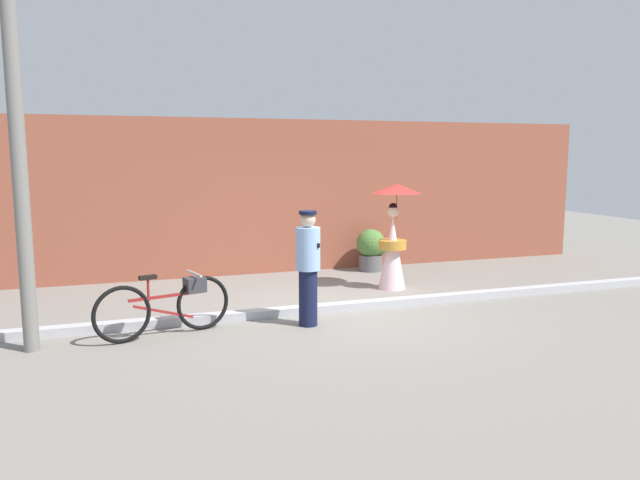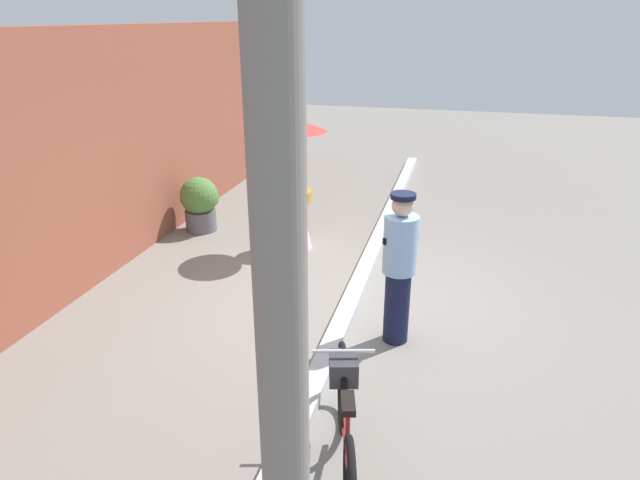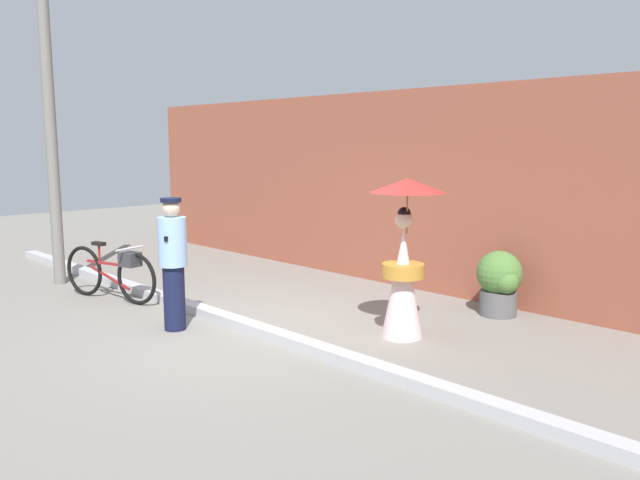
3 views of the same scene
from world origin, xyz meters
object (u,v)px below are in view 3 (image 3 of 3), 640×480
person_with_parasol (404,256)px  potted_plant_by_door (500,281)px  utility_pole (51,134)px  person_officer (173,261)px  bicycle_near_officer (113,272)px

person_with_parasol → potted_plant_by_door: person_with_parasol is taller
person_with_parasol → utility_pole: 6.08m
person_officer → utility_pole: (-3.52, 0.03, 1.55)m
person_officer → person_with_parasol: size_ratio=0.87×
bicycle_near_officer → person_officer: person_officer is taller
person_officer → potted_plant_by_door: size_ratio=1.87×
utility_pole → person_with_parasol: bearing=16.9°
person_officer → potted_plant_by_door: 4.19m
bicycle_near_officer → person_with_parasol: 4.36m
bicycle_near_officer → person_with_parasol: size_ratio=0.96×
potted_plant_by_door → utility_pole: utility_pole is taller
bicycle_near_officer → person_officer: size_ratio=1.11×
potted_plant_by_door → person_with_parasol: bearing=-100.4°
person_with_parasol → utility_pole: size_ratio=0.39×
bicycle_near_officer → person_with_parasol: bearing=21.8°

